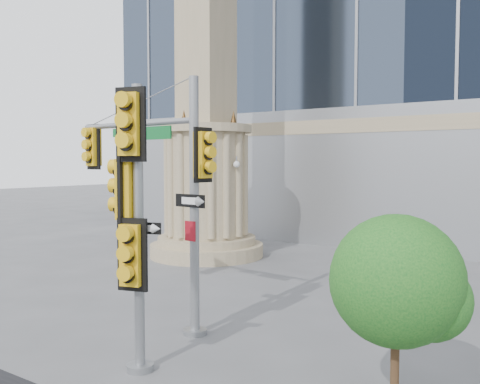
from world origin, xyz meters
The scene contains 5 objects.
ground centered at (0.00, 0.00, 0.00)m, with size 120.00×120.00×0.00m, color #545456.
monument centered at (-6.00, 9.00, 5.52)m, with size 4.40×4.40×16.60m.
main_signal_pole centered at (-1.29, 1.58, 3.41)m, with size 4.25×0.71×5.50m.
secondary_signal_pole centered at (0.18, -0.72, 2.96)m, with size 0.94×0.67×5.05m.
street_tree centered at (4.57, 0.16, 1.97)m, with size 1.92×1.87×2.99m.
Camera 1 is at (7.01, -7.17, 3.73)m, focal length 40.00 mm.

